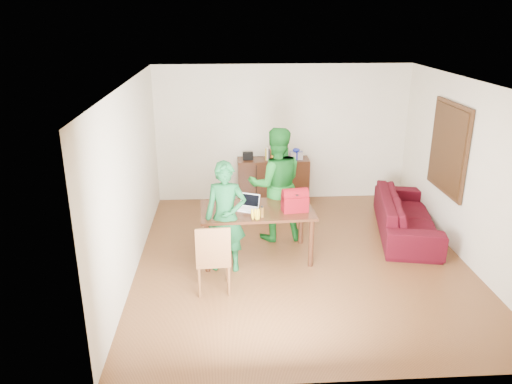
{
  "coord_description": "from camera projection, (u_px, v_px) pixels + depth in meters",
  "views": [
    {
      "loc": [
        -1.13,
        -6.89,
        3.62
      ],
      "look_at": [
        -0.68,
        0.34,
        1.0
      ],
      "focal_mm": 35.0,
      "sensor_mm": 36.0,
      "label": 1
    }
  ],
  "objects": [
    {
      "name": "bottle",
      "position": [
        262.0,
        212.0,
        7.25
      ],
      "size": [
        0.06,
        0.06,
        0.17
      ],
      "primitive_type": "cylinder",
      "rotation": [
        0.0,
        0.0,
        0.03
      ],
      "color": "#573714",
      "rests_on": "table"
    },
    {
      "name": "laptop",
      "position": [
        247.0,
        207.0,
        7.53
      ],
      "size": [
        0.36,
        0.31,
        0.21
      ],
      "rotation": [
        0.0,
        0.0,
        -0.41
      ],
      "color": "white",
      "rests_on": "table"
    },
    {
      "name": "bananas",
      "position": [
        256.0,
        217.0,
        7.18
      ],
      "size": [
        0.19,
        0.14,
        0.07
      ],
      "primitive_type": null,
      "rotation": [
        0.0,
        0.0,
        0.2
      ],
      "color": "gold",
      "rests_on": "table"
    },
    {
      "name": "person_near",
      "position": [
        226.0,
        217.0,
        7.21
      ],
      "size": [
        0.64,
        0.46,
        1.65
      ],
      "primitive_type": "imported",
      "rotation": [
        0.0,
        0.0,
        -0.11
      ],
      "color": "#125126",
      "rests_on": "ground"
    },
    {
      "name": "chair",
      "position": [
        214.0,
        271.0,
        6.79
      ],
      "size": [
        0.48,
        0.46,
        1.01
      ],
      "rotation": [
        0.0,
        0.0,
        0.05
      ],
      "color": "brown",
      "rests_on": "ground"
    },
    {
      "name": "room",
      "position": [
        303.0,
        177.0,
        7.44
      ],
      "size": [
        5.2,
        5.7,
        2.9
      ],
      "color": "#472511",
      "rests_on": "ground"
    },
    {
      "name": "table",
      "position": [
        257.0,
        215.0,
        7.61
      ],
      "size": [
        1.74,
        1.03,
        0.8
      ],
      "rotation": [
        0.0,
        0.0,
        0.04
      ],
      "color": "black",
      "rests_on": "ground"
    },
    {
      "name": "person_far",
      "position": [
        276.0,
        184.0,
        8.19
      ],
      "size": [
        0.98,
        0.79,
        1.9
      ],
      "primitive_type": "imported",
      "rotation": [
        0.0,
        0.0,
        3.22
      ],
      "color": "#145B1A",
      "rests_on": "ground"
    },
    {
      "name": "sofa",
      "position": [
        407.0,
        215.0,
        8.56
      ],
      "size": [
        1.34,
        2.43,
        0.67
      ],
      "primitive_type": "imported",
      "rotation": [
        0.0,
        0.0,
        1.37
      ],
      "color": "#34060B",
      "rests_on": "ground"
    },
    {
      "name": "red_bag",
      "position": [
        295.0,
        202.0,
        7.46
      ],
      "size": [
        0.4,
        0.27,
        0.28
      ],
      "primitive_type": "cube",
      "rotation": [
        0.0,
        0.0,
        0.13
      ],
      "color": "maroon",
      "rests_on": "table"
    }
  ]
}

